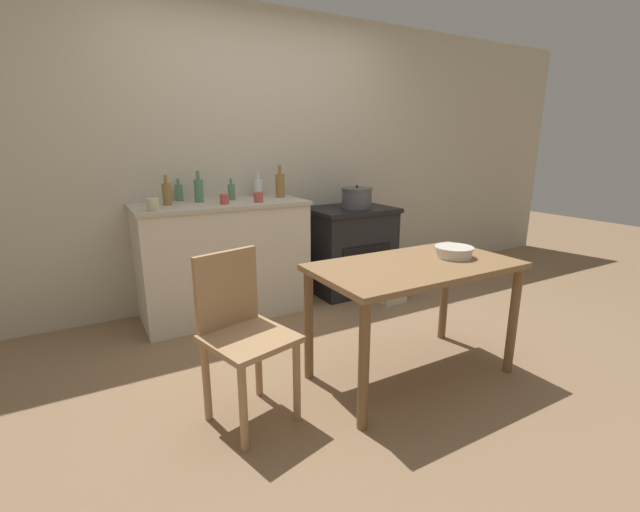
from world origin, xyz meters
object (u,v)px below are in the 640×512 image
(bottle_center_left, at_px, (258,187))
(cup_right, at_px, (224,199))
(stove, at_px, (349,249))
(bottle_far_left, at_px, (167,194))
(work_table, at_px, (415,280))
(mixing_bowl_large, at_px, (454,251))
(bottle_mid_left, at_px, (231,192))
(flour_sack, at_px, (392,282))
(cup_mid_right, at_px, (153,205))
(bottle_center_right, at_px, (179,192))
(cup_far_right, at_px, (258,197))
(bottle_left, at_px, (199,190))
(bottle_center, at_px, (280,185))
(stock_pot, at_px, (357,198))
(chair, at_px, (242,331))

(bottle_center_left, bearing_deg, cup_right, -141.90)
(stove, xyz_separation_m, bottle_far_left, (-1.65, 0.04, 0.63))
(work_table, xyz_separation_m, mixing_bowl_large, (0.30, -0.01, 0.14))
(bottle_mid_left, bearing_deg, work_table, -71.36)
(flour_sack, bearing_deg, cup_mid_right, 171.12)
(bottle_center_right, relative_size, cup_far_right, 2.24)
(bottle_left, bearing_deg, flour_sack, -21.42)
(flour_sack, relative_size, bottle_mid_left, 2.15)
(cup_right, bearing_deg, bottle_center, 18.65)
(bottle_center, bearing_deg, bottle_mid_left, 175.76)
(cup_right, bearing_deg, stock_pot, 2.35)
(chair, relative_size, bottle_far_left, 3.87)
(cup_mid_right, height_order, cup_far_right, cup_mid_right)
(bottle_mid_left, height_order, cup_right, bottle_mid_left)
(bottle_left, bearing_deg, bottle_far_left, -168.00)
(stove, distance_m, cup_mid_right, 1.89)
(stove, xyz_separation_m, cup_far_right, (-0.98, -0.15, 0.58))
(mixing_bowl_large, relative_size, bottle_left, 0.95)
(chair, xyz_separation_m, flour_sack, (1.75, 0.93, -0.29))
(bottle_mid_left, height_order, bottle_center_left, bottle_center_left)
(stock_pot, relative_size, cup_mid_right, 3.38)
(mixing_bowl_large, distance_m, bottle_center_left, 1.87)
(mixing_bowl_large, xyz_separation_m, bottle_mid_left, (-0.86, 1.66, 0.26))
(chair, relative_size, stock_pot, 3.03)
(flour_sack, bearing_deg, bottle_center_right, 155.62)
(stock_pot, bearing_deg, cup_far_right, -175.70)
(bottle_center_left, xyz_separation_m, cup_mid_right, (-0.95, -0.40, -0.04))
(bottle_center_left, relative_size, bottle_center, 0.75)
(stove, relative_size, flour_sack, 2.16)
(bottle_far_left, height_order, bottle_center_right, bottle_far_left)
(bottle_far_left, height_order, cup_mid_right, bottle_far_left)
(bottle_center_left, xyz_separation_m, bottle_center_right, (-0.67, 0.05, -0.01))
(bottle_center_right, bearing_deg, work_table, -62.17)
(chair, xyz_separation_m, stock_pot, (1.63, 1.36, 0.43))
(stove, distance_m, bottle_center, 0.95)
(flour_sack, bearing_deg, stock_pot, 104.63)
(chair, bearing_deg, bottle_center_left, 50.15)
(flour_sack, height_order, bottle_mid_left, bottle_mid_left)
(stock_pot, distance_m, bottle_left, 1.43)
(bottle_left, bearing_deg, cup_far_right, -31.06)
(stock_pot, distance_m, bottle_far_left, 1.68)
(stove, relative_size, bottle_center_left, 3.91)
(bottle_center_left, height_order, cup_mid_right, bottle_center_left)
(chair, relative_size, flour_sack, 2.32)
(stock_pot, bearing_deg, chair, -140.27)
(bottle_left, distance_m, bottle_center_right, 0.20)
(bottle_left, height_order, bottle_mid_left, bottle_left)
(cup_mid_right, bearing_deg, bottle_center_left, 22.78)
(work_table, height_order, cup_mid_right, cup_mid_right)
(mixing_bowl_large, bearing_deg, bottle_center_right, 124.78)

